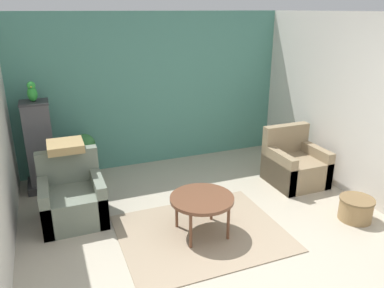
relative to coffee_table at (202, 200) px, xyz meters
The scene contains 12 objects.
ground_plane 1.04m from the coffee_table, 80.33° to the right, with size 20.00×20.00×0.00m, color #B2A893.
wall_back_accent 2.49m from the coffee_table, 86.17° to the left, with size 4.49×0.06×2.46m.
wall_right 2.60m from the coffee_table, 16.45° to the left, with size 0.06×3.25×2.46m.
area_rug 0.43m from the coffee_table, 63.43° to the left, with size 1.89×1.53×0.01m.
coffee_table is the anchor object (origin of this frame).
armchair_left 1.63m from the coffee_table, 146.68° to the left, with size 0.75×0.76×0.83m.
armchair_right 1.99m from the coffee_table, 22.43° to the left, with size 0.75×0.76×0.83m.
birdcage 2.58m from the coffee_table, 130.41° to the left, with size 0.48×0.48×1.30m.
parrot 2.76m from the coffee_table, 130.37° to the left, with size 0.13×0.24×0.28m.
potted_plant 2.28m from the coffee_table, 117.55° to the left, with size 0.35×0.32×0.73m.
wicker_basket 1.97m from the coffee_table, 12.41° to the right, with size 0.42×0.42×0.29m.
throw_pillow 1.84m from the coffee_table, 139.38° to the left, with size 0.43×0.43×0.10m.
Camera 1 is at (-1.66, -2.54, 2.49)m, focal length 35.00 mm.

